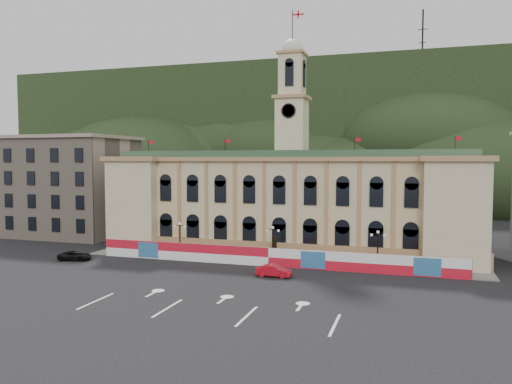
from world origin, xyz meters
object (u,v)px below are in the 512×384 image
(red_sedan, at_px, (274,271))
(lamp_center, at_px, (273,241))
(black_suv, at_px, (75,256))
(statue, at_px, (275,254))

(red_sedan, bearing_deg, lamp_center, 17.08)
(red_sedan, height_order, black_suv, red_sedan)
(statue, bearing_deg, lamp_center, -90.00)
(lamp_center, xyz_separation_m, red_sedan, (2.22, -7.44, -2.35))
(statue, relative_size, lamp_center, 0.72)
(statue, height_order, red_sedan, statue)
(red_sedan, xyz_separation_m, black_suv, (-29.54, 1.14, -0.08))
(lamp_center, height_order, red_sedan, lamp_center)
(statue, xyz_separation_m, lamp_center, (0.00, -1.00, 1.89))
(lamp_center, distance_m, red_sedan, 8.12)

